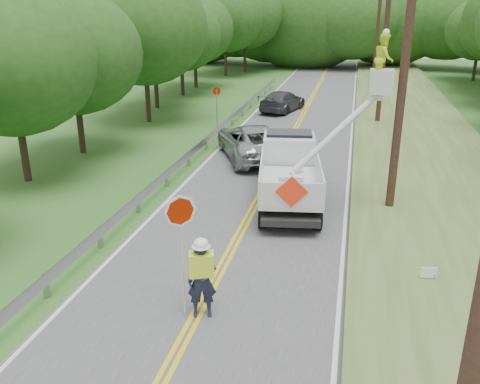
# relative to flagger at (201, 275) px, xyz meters

# --- Properties ---
(ground) EXTENTS (140.00, 140.00, 0.00)m
(ground) POSITION_rel_flagger_xyz_m (-0.14, -1.08, -1.15)
(ground) COLOR #326125
(ground) RESTS_ON ground
(road) EXTENTS (7.20, 96.00, 0.03)m
(road) POSITION_rel_flagger_xyz_m (-0.14, 12.92, -1.14)
(road) COLOR #474749
(road) RESTS_ON ground
(guardrail) EXTENTS (0.18, 48.00, 0.77)m
(guardrail) POSITION_rel_flagger_xyz_m (-4.16, 13.82, -0.60)
(guardrail) COLOR gray
(guardrail) RESTS_ON ground
(utility_poles) EXTENTS (1.60, 43.30, 10.00)m
(utility_poles) POSITION_rel_flagger_xyz_m (4.86, 15.93, 4.12)
(utility_poles) COLOR black
(utility_poles) RESTS_ON ground
(tall_grass_verge) EXTENTS (7.00, 96.00, 0.30)m
(tall_grass_verge) POSITION_rel_flagger_xyz_m (6.96, 12.92, -1.00)
(tall_grass_verge) COLOR #455E24
(tall_grass_verge) RESTS_ON ground
(treeline_left) EXTENTS (9.70, 54.51, 9.94)m
(treeline_left) POSITION_rel_flagger_xyz_m (-10.30, 29.05, 4.36)
(treeline_left) COLOR #332319
(treeline_left) RESTS_ON ground
(treeline_horizon) EXTENTS (55.99, 14.65, 12.06)m
(treeline_horizon) POSITION_rel_flagger_xyz_m (-1.01, 55.27, 4.35)
(treeline_horizon) COLOR #234917
(treeline_horizon) RESTS_ON ground
(flagger) EXTENTS (1.16, 0.67, 3.18)m
(flagger) POSITION_rel_flagger_xyz_m (0.00, 0.00, 0.00)
(flagger) COLOR #191E33
(flagger) RESTS_ON road
(bucket_truck) EXTENTS (4.98, 6.68, 6.38)m
(bucket_truck) POSITION_rel_flagger_xyz_m (1.24, 8.85, 0.33)
(bucket_truck) COLOR black
(bucket_truck) RESTS_ON road
(suv_silver) EXTENTS (5.09, 6.70, 1.69)m
(suv_silver) POSITION_rel_flagger_xyz_m (-1.50, 13.87, -0.29)
(suv_silver) COLOR #A4A7AB
(suv_silver) RESTS_ON road
(suv_darkgrey) EXTENTS (3.20, 5.29, 1.43)m
(suv_darkgrey) POSITION_rel_flagger_xyz_m (-1.75, 26.13, -0.41)
(suv_darkgrey) COLOR #3E4045
(suv_darkgrey) RESTS_ON road
(stop_sign_permanent) EXTENTS (0.43, 0.37, 2.54)m
(stop_sign_permanent) POSITION_rel_flagger_xyz_m (-5.03, 20.10, 0.54)
(stop_sign_permanent) COLOR gray
(stop_sign_permanent) RESTS_ON ground
(yard_sign) EXTENTS (0.44, 0.09, 0.64)m
(yard_sign) POSITION_rel_flagger_xyz_m (5.60, 2.58, -0.69)
(yard_sign) COLOR white
(yard_sign) RESTS_ON ground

